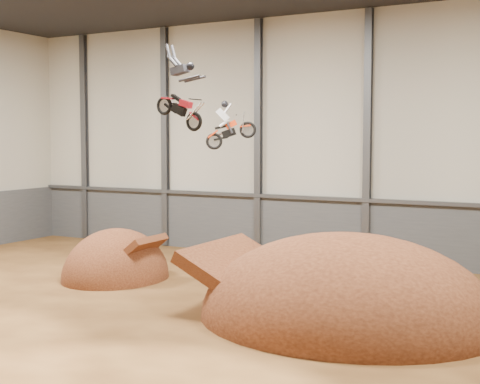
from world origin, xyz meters
name	(u,v)px	position (x,y,z in m)	size (l,w,h in m)	color
floor	(163,320)	(0.00, 0.00, 0.00)	(40.00, 40.00, 0.00)	#4A2C13
back_wall	(312,137)	(0.00, 15.00, 7.00)	(40.00, 0.10, 14.00)	beige
lower_band_back	(311,229)	(0.00, 14.90, 1.75)	(39.80, 0.18, 3.50)	#4A4D51
steel_rail	(310,198)	(0.00, 14.75, 3.55)	(39.80, 0.35, 0.20)	#47494F
steel_column_0	(85,138)	(-16.67, 14.80, 7.00)	(0.40, 0.36, 13.90)	#47494F
steel_column_1	(165,138)	(-10.00, 14.80, 7.00)	(0.40, 0.36, 13.90)	#47494F
steel_column_2	(258,137)	(-3.33, 14.80, 7.00)	(0.40, 0.36, 13.90)	#47494F
steel_column_3	(367,137)	(3.33, 14.80, 7.00)	(0.40, 0.36, 13.90)	#47494F
takeoff_ramp	(116,278)	(-6.43, 5.21, 0.00)	(4.99, 5.75, 4.99)	#431F10
landing_ramp	(346,319)	(6.15, 3.37, 0.00)	(11.54, 10.20, 6.65)	#431F10
fmx_rider_a	(234,120)	(0.16, 5.33, 7.76)	(2.29, 0.87, 2.07)	red
fmx_rider_b	(176,88)	(-0.58, 1.85, 8.96)	(3.20, 0.91, 2.74)	red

